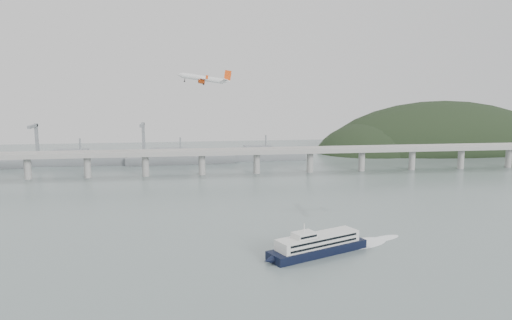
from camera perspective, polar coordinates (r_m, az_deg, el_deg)
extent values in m
plane|color=slate|center=(263.84, 1.60, -9.64)|extent=(900.00, 900.00, 0.00)
cube|color=#969694|center=(453.03, -2.43, 0.89)|extent=(800.00, 22.00, 2.20)
cube|color=#969694|center=(442.40, -2.31, 0.95)|extent=(800.00, 0.60, 1.80)
cube|color=#969694|center=(463.11, -2.55, 1.31)|extent=(800.00, 0.60, 1.80)
cylinder|color=#969694|center=(473.93, -24.65, -0.86)|extent=(6.00, 6.00, 21.00)
cylinder|color=#969694|center=(461.67, -18.71, -0.76)|extent=(6.00, 6.00, 21.00)
cylinder|color=#969694|center=(454.61, -12.51, -0.64)|extent=(6.00, 6.00, 21.00)
cylinder|color=#969694|center=(452.98, -6.20, -0.51)|extent=(6.00, 6.00, 21.00)
cylinder|color=#969694|center=(456.86, 0.08, -0.37)|extent=(6.00, 6.00, 21.00)
cylinder|color=#969694|center=(466.10, 6.18, -0.23)|extent=(6.00, 6.00, 21.00)
cylinder|color=#969694|center=(480.39, 11.98, -0.10)|extent=(6.00, 6.00, 21.00)
cylinder|color=#969694|center=(499.31, 17.40, 0.02)|extent=(6.00, 6.00, 21.00)
cylinder|color=#969694|center=(522.34, 22.38, 0.14)|extent=(6.00, 6.00, 21.00)
cylinder|color=#969694|center=(548.96, 26.91, 0.24)|extent=(6.00, 6.00, 21.00)
ellipsoid|color=black|center=(662.77, 20.42, -0.38)|extent=(320.00, 150.00, 156.00)
ellipsoid|color=black|center=(613.77, 13.03, -0.19)|extent=(140.00, 110.00, 96.00)
ellipsoid|color=black|center=(718.57, 26.37, -0.63)|extent=(220.00, 140.00, 120.00)
cube|color=slate|center=(534.23, -19.37, -0.10)|extent=(95.67, 20.15, 8.00)
cube|color=slate|center=(535.12, -20.41, 0.72)|extent=(33.90, 15.02, 8.00)
cylinder|color=slate|center=(532.05, -19.46, 1.60)|extent=(1.60, 1.60, 14.00)
cube|color=slate|center=(518.00, -8.59, 0.04)|extent=(110.55, 21.43, 8.00)
cube|color=slate|center=(517.13, -9.83, 0.89)|extent=(39.01, 16.73, 8.00)
cylinder|color=slate|center=(515.74, -8.63, 1.80)|extent=(1.60, 1.60, 14.00)
cube|color=slate|center=(533.85, 1.13, 0.41)|extent=(85.00, 13.60, 8.00)
cube|color=slate|center=(531.49, 0.23, 1.25)|extent=(29.75, 11.90, 8.00)
cylinder|color=slate|center=(531.67, 1.13, 2.12)|extent=(1.60, 1.60, 14.00)
cube|color=slate|center=(573.09, -23.75, 1.85)|extent=(3.00, 3.00, 40.00)
cube|color=slate|center=(561.78, -24.14, 3.54)|extent=(3.00, 28.00, 3.00)
cube|color=slate|center=(552.63, -12.73, 2.16)|extent=(3.00, 3.00, 40.00)
cube|color=slate|center=(540.88, -12.88, 3.93)|extent=(3.00, 28.00, 3.00)
cube|color=black|center=(252.07, 7.06, -10.11)|extent=(53.93, 33.31, 4.27)
cone|color=black|center=(236.14, 1.47, -11.39)|extent=(6.60, 6.06, 4.27)
cube|color=silver|center=(250.54, 7.08, -9.07)|extent=(45.27, 27.91, 5.33)
cube|color=black|center=(246.15, 7.88, -9.08)|extent=(37.12, 16.58, 1.07)
cube|color=black|center=(246.96, 7.86, -9.65)|extent=(37.12, 16.58, 1.07)
cube|color=black|center=(254.13, 6.32, -8.46)|extent=(37.12, 16.58, 1.07)
cube|color=black|center=(254.91, 6.31, -9.01)|extent=(37.12, 16.58, 1.07)
cube|color=silver|center=(244.29, 5.52, -8.52)|extent=(12.78, 11.15, 2.77)
cube|color=black|center=(241.43, 6.06, -8.75)|extent=(8.83, 4.01, 1.07)
cylinder|color=silver|center=(243.28, 5.53, -7.76)|extent=(0.70, 0.70, 4.27)
ellipsoid|color=white|center=(271.49, 12.05, -9.29)|extent=(34.30, 26.49, 0.21)
ellipsoid|color=white|center=(281.58, 14.29, -8.70)|extent=(24.17, 16.36, 0.21)
cylinder|color=silver|center=(349.54, -6.10, 9.28)|extent=(28.75, 6.68, 7.76)
cone|color=silver|center=(350.37, -8.76, 9.61)|extent=(4.90, 4.08, 4.22)
cone|color=silver|center=(349.50, -3.35, 8.99)|extent=(5.54, 3.68, 4.36)
cube|color=silver|center=(349.47, -5.96, 9.09)|extent=(6.69, 34.57, 2.87)
cube|color=silver|center=(349.52, -3.50, 9.13)|extent=(3.81, 12.29, 1.35)
cube|color=#EC4710|center=(349.74, -3.25, 9.65)|extent=(5.49, 0.89, 7.17)
cylinder|color=#EC4710|center=(354.99, -6.21, 8.85)|extent=(4.76, 2.78, 2.94)
cylinder|color=black|center=(355.06, -6.56, 8.89)|extent=(0.84, 2.36, 2.35)
cube|color=silver|center=(355.04, -6.19, 9.01)|extent=(2.69, 0.44, 1.58)
cylinder|color=#EC4710|center=(343.89, -6.26, 8.94)|extent=(4.76, 2.78, 2.94)
cylinder|color=black|center=(343.96, -6.61, 8.98)|extent=(0.84, 2.36, 2.35)
cube|color=silver|center=(343.94, -6.24, 9.10)|extent=(2.69, 0.44, 1.58)
cylinder|color=black|center=(352.01, -5.99, 8.77)|extent=(0.74, 0.49, 2.47)
cylinder|color=black|center=(351.96, -6.01, 8.60)|extent=(1.28, 0.51, 1.28)
cylinder|color=black|center=(346.76, -6.00, 8.81)|extent=(0.74, 0.49, 2.47)
cylinder|color=black|center=(346.71, -6.03, 8.63)|extent=(1.28, 0.51, 1.28)
cylinder|color=black|center=(349.96, -8.16, 9.07)|extent=(0.74, 0.49, 2.47)
cylinder|color=black|center=(349.91, -8.18, 8.89)|extent=(1.28, 0.51, 1.28)
cube|color=#EC4710|center=(366.64, -5.56, 9.10)|extent=(1.97, 0.40, 2.64)
cube|color=#EC4710|center=(332.33, -5.63, 9.40)|extent=(1.97, 0.40, 2.64)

